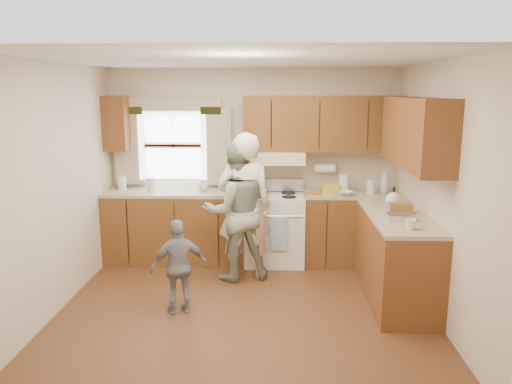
{
  "coord_description": "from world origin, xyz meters",
  "views": [
    {
      "loc": [
        0.3,
        -4.83,
        2.23
      ],
      "look_at": [
        0.1,
        0.4,
        1.15
      ],
      "focal_mm": 35.0,
      "sensor_mm": 36.0,
      "label": 1
    }
  ],
  "objects_px": {
    "stove": "(274,228)",
    "woman_right": "(236,212)",
    "child": "(179,267)",
    "woman_left": "(244,207)"
  },
  "relations": [
    {
      "from": "woman_right",
      "to": "child",
      "type": "bearing_deg",
      "value": 44.84
    },
    {
      "from": "woman_left",
      "to": "child",
      "type": "bearing_deg",
      "value": 47.28
    },
    {
      "from": "stove",
      "to": "woman_right",
      "type": "height_order",
      "value": "woman_right"
    },
    {
      "from": "child",
      "to": "woman_right",
      "type": "bearing_deg",
      "value": -138.06
    },
    {
      "from": "child",
      "to": "stove",
      "type": "bearing_deg",
      "value": -142.26
    },
    {
      "from": "woman_left",
      "to": "woman_right",
      "type": "distance_m",
      "value": 0.12
    },
    {
      "from": "stove",
      "to": "woman_right",
      "type": "distance_m",
      "value": 0.82
    },
    {
      "from": "woman_left",
      "to": "child",
      "type": "xyz_separation_m",
      "value": [
        -0.6,
        -0.96,
        -0.39
      ]
    },
    {
      "from": "woman_right",
      "to": "stove",
      "type": "bearing_deg",
      "value": -145.56
    },
    {
      "from": "stove",
      "to": "woman_right",
      "type": "bearing_deg",
      "value": -127.69
    }
  ]
}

